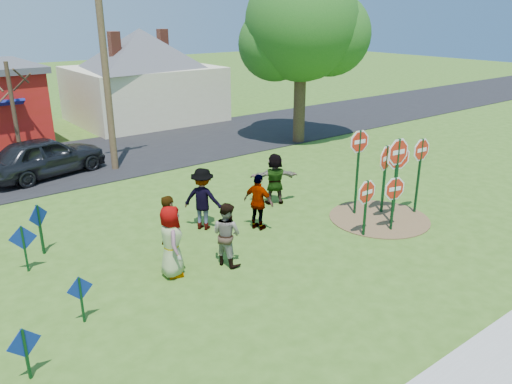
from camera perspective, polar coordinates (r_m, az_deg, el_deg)
ground at (r=14.40m, az=-0.73°, el=-6.10°), size 120.00×120.00×0.00m
sidewalk at (r=10.47m, az=25.22°, el=-19.17°), size 22.00×1.80×0.08m
road at (r=24.03m, az=-17.48°, el=3.81°), size 120.00×7.50×0.04m
dirt_patch at (r=16.66m, az=13.88°, el=-2.92°), size 3.20×3.20×0.03m
cream_house at (r=31.49m, az=-12.86°, el=13.27°), size 9.40×9.40×6.50m
stop_sign_a at (r=14.85m, az=12.50°, el=-0.49°), size 0.98×0.07×1.88m
stop_sign_b at (r=16.17m, az=11.68°, el=4.64°), size 0.99×0.15×2.96m
stop_sign_c at (r=16.87m, az=18.29°, el=3.64°), size 0.99×0.07×2.66m
stop_sign_d at (r=16.61m, az=14.59°, el=3.24°), size 1.10×0.27×2.45m
stop_sign_e at (r=15.45m, az=15.52°, el=-0.07°), size 0.95×0.24×1.84m
stop_sign_f at (r=16.75m, az=15.91°, el=3.28°), size 1.04×0.41×2.46m
stop_sign_g at (r=15.71m, az=15.84°, el=3.35°), size 1.12×0.13×2.91m
blue_diamond_a at (r=10.21m, az=-24.89°, el=-15.91°), size 0.62×0.11×1.08m
blue_diamond_b at (r=11.40m, az=-19.41°, el=-10.96°), size 0.56×0.05×1.11m
blue_diamond_c at (r=14.00m, az=-25.01°, el=-5.35°), size 0.66×0.19×1.28m
blue_diamond_d at (r=14.76m, az=-23.52°, el=-3.31°), size 0.58×0.36×1.46m
person_a at (r=12.64m, az=-9.67°, el=-5.58°), size 0.85×1.05×1.87m
person_b at (r=13.32m, az=-9.78°, el=-4.20°), size 0.54×0.74×1.88m
person_c at (r=13.06m, az=-3.37°, el=-4.81°), size 0.85×0.98×1.72m
person_d at (r=15.22m, az=-6.08°, el=-0.78°), size 1.32×1.43×1.93m
person_e at (r=15.10m, az=0.30°, el=-1.18°), size 0.74×1.11×1.76m
person_f at (r=17.18m, az=2.16°, el=1.53°), size 1.72×1.26×1.80m
suv at (r=21.79m, az=-22.93°, el=3.79°), size 5.02×2.91×1.61m
utility_pole at (r=21.18m, az=-16.99°, el=14.80°), size 2.20×0.28×8.98m
leafy_tree at (r=25.22m, az=5.49°, el=17.97°), size 6.00×5.47×8.52m
bare_tree_east at (r=24.55m, az=-26.16°, el=9.69°), size 1.80×1.80×4.32m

